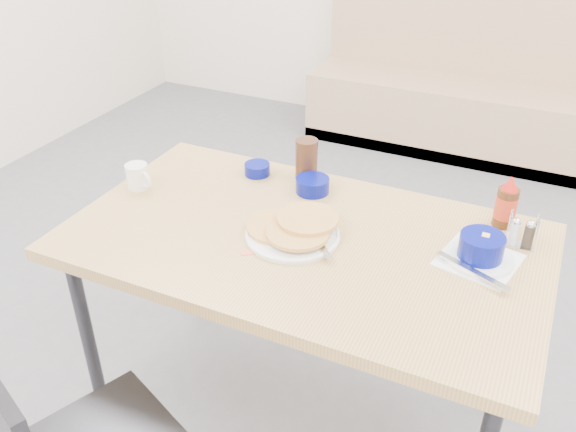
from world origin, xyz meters
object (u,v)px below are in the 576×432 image
at_px(pancake_plate, 294,230).
at_px(coffee_mug, 138,176).
at_px(butter_bowl, 313,185).
at_px(booth_bench, 460,94).
at_px(syrup_bottle, 506,205).
at_px(creamer_bowl, 257,169).
at_px(dining_table, 304,253).
at_px(grits_setting, 480,250).
at_px(condiment_caddy, 521,235).
at_px(amber_tumbler, 306,159).

relative_size(pancake_plate, coffee_mug, 2.77).
bearing_deg(pancake_plate, butter_bowl, 101.54).
distance_m(booth_bench, syrup_bottle, 2.33).
relative_size(pancake_plate, creamer_bowl, 3.35).
distance_m(booth_bench, coffee_mug, 2.61).
height_order(creamer_bowl, butter_bowl, butter_bowl).
bearing_deg(dining_table, booth_bench, 90.00).
height_order(booth_bench, grits_setting, booth_bench).
bearing_deg(condiment_caddy, dining_table, -164.37).
height_order(booth_bench, creamer_bowl, booth_bench).
xyz_separation_m(creamer_bowl, amber_tumbler, (0.17, 0.05, 0.05)).
xyz_separation_m(grits_setting, butter_bowl, (-0.57, 0.17, -0.01)).
bearing_deg(coffee_mug, dining_table, -3.38).
bearing_deg(creamer_bowl, condiment_caddy, -4.53).
distance_m(coffee_mug, condiment_caddy, 1.22).
relative_size(dining_table, creamer_bowl, 15.68).
relative_size(amber_tumbler, condiment_caddy, 1.40).
xyz_separation_m(dining_table, syrup_bottle, (0.52, 0.31, 0.13)).
height_order(dining_table, butter_bowl, butter_bowl).
bearing_deg(condiment_caddy, creamer_bowl, 170.29).
relative_size(coffee_mug, amber_tumbler, 0.76).
height_order(coffee_mug, butter_bowl, coffee_mug).
bearing_deg(coffee_mug, booth_bench, 76.00).
xyz_separation_m(creamer_bowl, condiment_caddy, (0.89, -0.07, 0.02)).
xyz_separation_m(butter_bowl, condiment_caddy, (0.66, -0.04, 0.01)).
height_order(dining_table, grits_setting, grits_setting).
bearing_deg(pancake_plate, syrup_bottle, 30.72).
height_order(pancake_plate, condiment_caddy, condiment_caddy).
height_order(amber_tumbler, condiment_caddy, amber_tumbler).
height_order(dining_table, creamer_bowl, creamer_bowl).
xyz_separation_m(coffee_mug, amber_tumbler, (0.48, 0.30, 0.03)).
height_order(coffee_mug, condiment_caddy, condiment_caddy).
bearing_deg(booth_bench, butter_bowl, -92.09).
bearing_deg(syrup_bottle, booth_bench, 103.19).
bearing_deg(creamer_bowl, dining_table, -43.48).
xyz_separation_m(booth_bench, coffee_mug, (-0.62, -2.50, 0.45)).
relative_size(butter_bowl, amber_tumbler, 0.78).
relative_size(butter_bowl, syrup_bottle, 0.67).
distance_m(booth_bench, amber_tumbler, 2.25).
distance_m(dining_table, syrup_bottle, 0.62).
height_order(pancake_plate, creamer_bowl, pancake_plate).
height_order(pancake_plate, amber_tumbler, amber_tumbler).
distance_m(dining_table, coffee_mug, 0.63).
bearing_deg(booth_bench, amber_tumbler, -93.70).
bearing_deg(booth_bench, syrup_bottle, -76.81).
bearing_deg(grits_setting, coffee_mug, -177.15).
bearing_deg(creamer_bowl, booth_bench, 82.19).
distance_m(amber_tumbler, syrup_bottle, 0.66).
bearing_deg(syrup_bottle, grits_setting, -97.78).
height_order(booth_bench, condiment_caddy, booth_bench).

